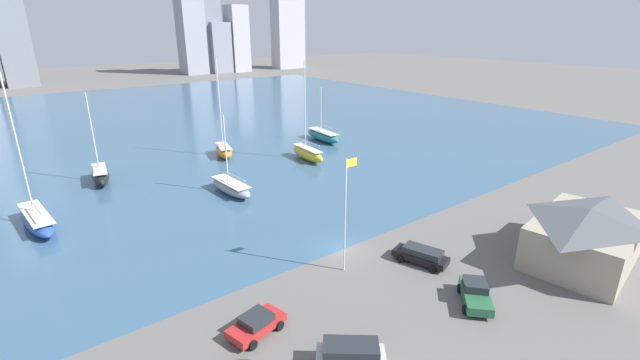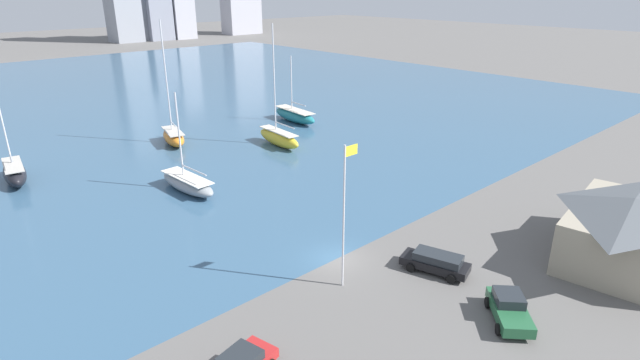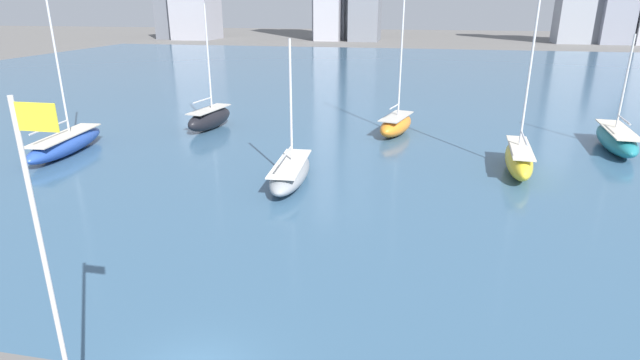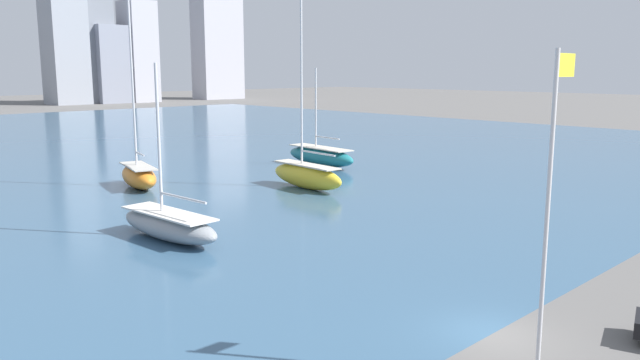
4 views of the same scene
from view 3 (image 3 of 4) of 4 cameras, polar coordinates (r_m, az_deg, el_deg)
The scene contains 8 objects.
harbor_water at distance 84.37m, azimuth 6.49°, elevation 10.83°, with size 180.00×140.00×0.00m.
flag_pole at distance 15.52m, azimuth -28.55°, elevation -9.40°, with size 1.24×0.14×10.61m.
sailboat_black at distance 54.49m, azimuth -12.49°, elevation 6.93°, with size 3.24×7.77×12.62m.
sailboat_blue at distance 49.58m, azimuth -27.06°, elevation 3.79°, with size 3.51×10.84×16.64m.
sailboat_yellow at distance 42.22m, azimuth 21.76°, elevation 2.35°, with size 2.60×8.85×15.82m.
sailboat_teal at distance 52.65m, azimuth 30.76°, elevation 4.04°, with size 3.41×10.20×10.17m.
sailboat_gray at distance 36.82m, azimuth -3.40°, elevation 0.89°, with size 2.98×8.84×10.37m.
sailboat_orange at distance 51.38m, azimuth 8.68°, elevation 6.36°, with size 4.06×7.46×16.24m.
Camera 3 is at (7.29, -13.09, 12.68)m, focal length 28.00 mm.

